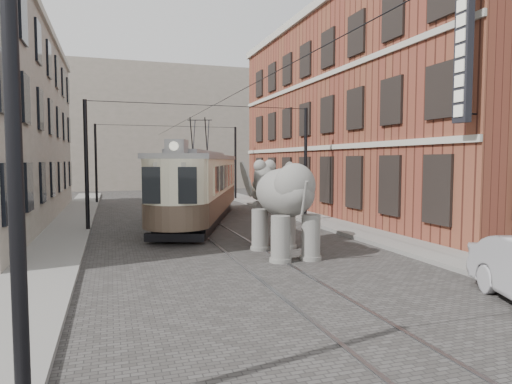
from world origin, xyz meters
name	(u,v)px	position (x,y,z in m)	size (l,w,h in m)	color
ground	(242,249)	(0.00, 0.00, 0.00)	(120.00, 120.00, 0.00)	#403D3B
tram_rails	(242,249)	(0.00, 0.00, 0.01)	(1.54, 80.00, 0.02)	slate
sidewalk_right	(383,239)	(6.00, 0.00, 0.07)	(2.00, 60.00, 0.15)	slate
sidewalk_left	(50,259)	(-6.50, 0.00, 0.07)	(2.00, 60.00, 0.15)	slate
brick_building	(371,117)	(11.00, 9.00, 6.00)	(8.00, 26.00, 12.00)	brown
distant_block	(150,129)	(0.00, 40.00, 7.00)	(28.00, 10.00, 14.00)	gray
catenary	(208,166)	(-0.20, 5.00, 3.00)	(11.00, 30.20, 6.00)	black
tram	(200,171)	(0.01, 8.12, 2.73)	(2.84, 13.78, 5.47)	beige
elephant	(284,207)	(1.14, -1.31, 1.67)	(3.00, 5.45, 3.34)	slate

